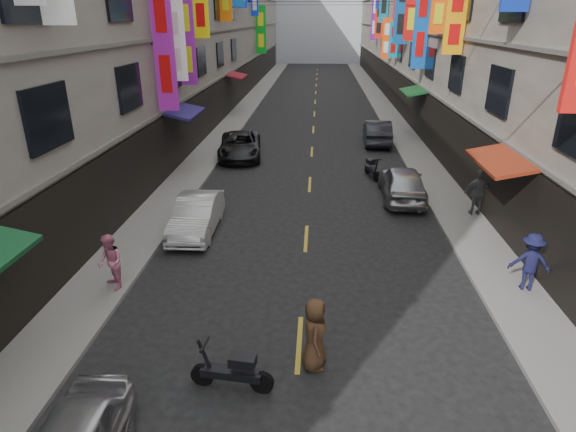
# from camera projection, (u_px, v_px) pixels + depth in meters

# --- Properties ---
(sidewalk_left) EXTENTS (2.00, 90.00, 0.12)m
(sidewalk_left) POSITION_uv_depth(u_px,v_px,m) (242.00, 112.00, 39.61)
(sidewalk_left) COLOR slate
(sidewalk_left) RESTS_ON ground
(sidewalk_right) EXTENTS (2.00, 90.00, 0.12)m
(sidewalk_right) POSITION_uv_depth(u_px,v_px,m) (388.00, 114.00, 38.92)
(sidewalk_right) COLOR slate
(sidewalk_right) RESTS_ON ground
(street_awnings) EXTENTS (13.99, 35.20, 0.41)m
(street_awnings) POSITION_uv_depth(u_px,v_px,m) (286.00, 112.00, 23.46)
(street_awnings) COLOR #155129
(street_awnings) RESTS_ON ground
(lane_markings) EXTENTS (0.12, 80.20, 0.01)m
(lane_markings) POSITION_uv_depth(u_px,v_px,m) (314.00, 121.00, 36.52)
(lane_markings) COLOR gold
(lane_markings) RESTS_ON ground
(scooter_crossing) EXTENTS (1.80, 0.54, 1.14)m
(scooter_crossing) POSITION_uv_depth(u_px,v_px,m) (233.00, 371.00, 10.05)
(scooter_crossing) COLOR black
(scooter_crossing) RESTS_ON ground
(scooter_far_right) EXTENTS (0.68, 1.78, 1.14)m
(scooter_far_right) POSITION_uv_depth(u_px,v_px,m) (372.00, 169.00, 23.53)
(scooter_far_right) COLOR black
(scooter_far_right) RESTS_ON ground
(car_left_mid) EXTENTS (1.48, 4.03, 1.32)m
(car_left_mid) POSITION_uv_depth(u_px,v_px,m) (197.00, 215.00, 17.45)
(car_left_mid) COLOR silver
(car_left_mid) RESTS_ON ground
(car_left_far) EXTENTS (2.80, 5.11, 1.36)m
(car_left_far) POSITION_uv_depth(u_px,v_px,m) (240.00, 145.00, 26.84)
(car_left_far) COLOR black
(car_left_far) RESTS_ON ground
(car_right_mid) EXTENTS (1.86, 4.37, 1.47)m
(car_right_mid) POSITION_uv_depth(u_px,v_px,m) (402.00, 183.00, 20.61)
(car_right_mid) COLOR #A3A3A7
(car_right_mid) RESTS_ON ground
(car_right_far) EXTENTS (1.71, 4.47, 1.45)m
(car_right_far) POSITION_uv_depth(u_px,v_px,m) (377.00, 132.00, 29.76)
(car_right_far) COLOR #282930
(car_right_far) RESTS_ON ground
(pedestrian_lfar) EXTENTS (0.93, 0.96, 1.64)m
(pedestrian_lfar) POSITION_uv_depth(u_px,v_px,m) (110.00, 262.00, 13.47)
(pedestrian_lfar) COLOR pink
(pedestrian_lfar) RESTS_ON sidewalk_left
(pedestrian_rnear) EXTENTS (1.19, 0.78, 1.71)m
(pedestrian_rnear) POSITION_uv_depth(u_px,v_px,m) (530.00, 262.00, 13.44)
(pedestrian_rnear) COLOR #16173D
(pedestrian_rnear) RESTS_ON sidewalk_right
(pedestrian_rfar) EXTENTS (1.08, 0.64, 1.81)m
(pedestrian_rfar) POSITION_uv_depth(u_px,v_px,m) (478.00, 193.00, 18.58)
(pedestrian_rfar) COLOR #5B5B5E
(pedestrian_rfar) RESTS_ON sidewalk_right
(pedestrian_crossing) EXTENTS (0.60, 0.86, 1.73)m
(pedestrian_crossing) POSITION_uv_depth(u_px,v_px,m) (315.00, 334.00, 10.55)
(pedestrian_crossing) COLOR #4C311E
(pedestrian_crossing) RESTS_ON ground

